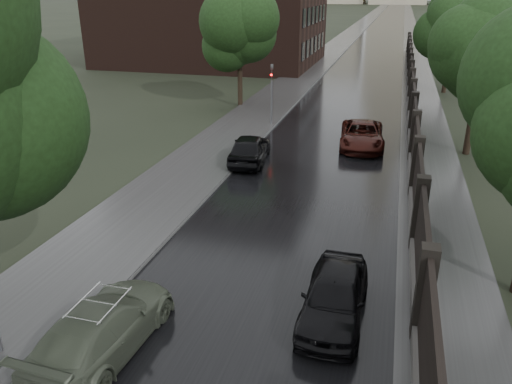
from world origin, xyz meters
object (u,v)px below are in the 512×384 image
hatchback_left (250,148)px  volga_sedan (102,327)px  tree_left_far (239,35)px  tree_right_b (481,62)px  tree_right_c (452,33)px  traffic_light (272,89)px  car_right_far (362,135)px  car_right_near (334,296)px

hatchback_left → volga_sedan: bearing=86.0°
tree_left_far → volga_sedan: size_ratio=1.53×
tree_right_b → tree_right_c: same height
traffic_light → tree_right_c: bearing=51.8°
tree_left_far → traffic_light: size_ratio=1.85×
tree_right_c → traffic_light: 19.26m
car_right_far → volga_sedan: bearing=-108.5°
car_right_far → tree_right_b: bearing=-1.4°
car_right_far → car_right_near: bearing=-92.6°
tree_left_far → volga_sedan: (4.97, -27.64, -4.54)m
tree_left_far → tree_right_c: size_ratio=1.05×
tree_right_c → car_right_far: (-5.67, -18.30, -4.23)m
tree_left_far → volga_sedan: tree_left_far is taller
tree_left_far → traffic_light: tree_left_far is taller
tree_right_c → car_right_near: 35.37m
tree_left_far → car_right_near: size_ratio=1.79×
tree_right_b → car_right_far: tree_right_b is taller
hatchback_left → car_right_far: 6.90m
car_right_far → traffic_light: bearing=147.3°
traffic_light → volga_sedan: traffic_light is taller
hatchback_left → car_right_far: (5.43, 4.26, -0.04)m
hatchback_left → car_right_near: bearing=109.9°
hatchback_left → car_right_far: hatchback_left is taller
volga_sedan → tree_left_far: bearing=-77.3°
volga_sedan → car_right_far: size_ratio=0.94×
volga_sedan → hatchback_left: hatchback_left is taller
traffic_light → volga_sedan: size_ratio=0.83×
car_right_far → tree_right_c: bearing=68.3°
volga_sedan → car_right_near: car_right_near is taller
tree_left_far → tree_right_c: bearing=32.8°
tree_left_far → traffic_light: 6.84m
tree_left_far → tree_right_b: size_ratio=1.05×
volga_sedan → car_right_far: (4.86, 19.34, 0.02)m
tree_right_b → tree_right_c: (0.00, 18.00, 0.00)m
tree_right_c → volga_sedan: size_ratio=1.45×
tree_right_c → hatchback_left: size_ratio=1.59×
tree_right_b → hatchback_left: bearing=-157.7°
tree_right_c → volga_sedan: 39.32m
tree_right_b → tree_left_far: bearing=152.7°
tree_right_c → hatchback_left: 25.49m
tree_right_b → car_right_near: 18.02m
tree_right_b → hatchback_left: tree_right_b is taller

